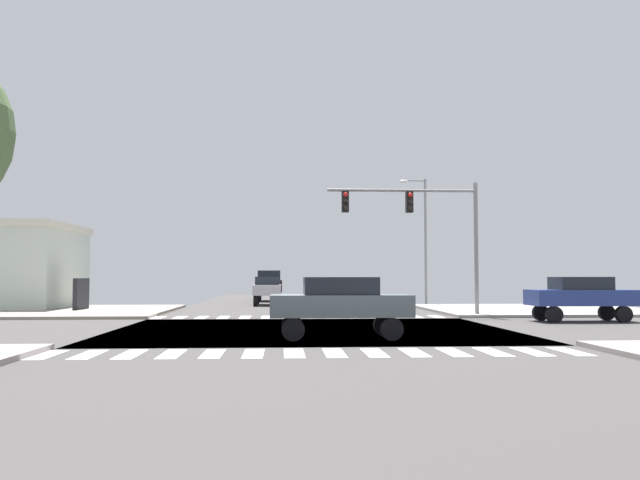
# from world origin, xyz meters

# --- Properties ---
(ground) EXTENTS (90.00, 90.00, 0.05)m
(ground) POSITION_xyz_m (0.00, 0.00, -0.03)
(ground) COLOR #3F3C3B
(sidewalk_corner_ne) EXTENTS (12.00, 12.00, 0.14)m
(sidewalk_corner_ne) POSITION_xyz_m (13.00, 12.00, 0.07)
(sidewalk_corner_ne) COLOR gray
(sidewalk_corner_ne) RESTS_ON ground
(sidewalk_corner_nw) EXTENTS (12.00, 12.00, 0.14)m
(sidewalk_corner_nw) POSITION_xyz_m (-13.00, 12.00, 0.07)
(sidewalk_corner_nw) COLOR gray
(sidewalk_corner_nw) RESTS_ON ground
(crosswalk_near) EXTENTS (13.50, 2.00, 0.01)m
(crosswalk_near) POSITION_xyz_m (-0.25, -7.30, 0.00)
(crosswalk_near) COLOR white
(crosswalk_near) RESTS_ON ground
(crosswalk_far) EXTENTS (13.50, 2.00, 0.01)m
(crosswalk_far) POSITION_xyz_m (-0.25, 7.30, 0.00)
(crosswalk_far) COLOR white
(crosswalk_far) RESTS_ON ground
(traffic_signal_mast) EXTENTS (7.21, 0.55, 6.37)m
(traffic_signal_mast) POSITION_xyz_m (5.38, 7.16, 4.73)
(traffic_signal_mast) COLOR gray
(traffic_signal_mast) RESTS_ON ground
(street_lamp) EXTENTS (1.78, 0.32, 8.26)m
(street_lamp) POSITION_xyz_m (8.08, 18.85, 4.92)
(street_lamp) COLOR gray
(street_lamp) RESTS_ON ground
(sedan_nearside_1) EXTENTS (4.30, 1.80, 1.88)m
(sedan_nearside_1) POSITION_xyz_m (0.74, -3.50, 1.12)
(sedan_nearside_1) COLOR black
(sedan_nearside_1) RESTS_ON ground
(suv_crossing_1) EXTENTS (1.96, 4.60, 2.34)m
(suv_crossing_1) POSITION_xyz_m (-2.00, 27.41, 1.39)
(suv_crossing_1) COLOR black
(suv_crossing_1) RESTS_ON ground
(sedan_queued_2) EXTENTS (1.80, 4.30, 1.88)m
(sedan_queued_2) POSITION_xyz_m (-2.00, 20.30, 1.12)
(sedan_queued_2) COLOR black
(sedan_queued_2) RESTS_ON ground
(sedan_middle_3) EXTENTS (4.30, 1.80, 1.88)m
(sedan_middle_3) POSITION_xyz_m (11.54, 3.50, 1.12)
(sedan_middle_3) COLOR black
(sedan_middle_3) RESTS_ON ground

